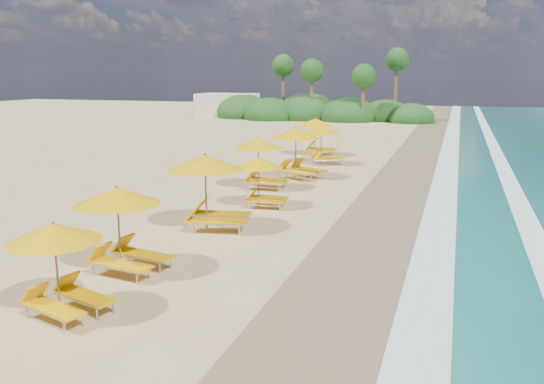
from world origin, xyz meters
TOP-DOWN VIEW (x-y plane):
  - ground at (0.00, 0.00)m, footprint 160.00×160.00m
  - wet_sand at (4.00, 0.00)m, footprint 4.00×160.00m
  - surf_foam at (6.70, 0.00)m, footprint 4.00×160.00m
  - station_2 at (-2.03, -8.36)m, footprint 2.61×2.54m
  - station_3 at (-2.27, -5.56)m, footprint 2.75×2.62m
  - station_4 at (-1.83, -0.97)m, footprint 3.14×3.01m
  - station_5 at (-1.27, 2.62)m, footprint 2.30×2.17m
  - station_6 at (-2.49, 6.05)m, footprint 2.58×2.39m
  - station_7 at (-1.64, 9.16)m, footprint 3.41×3.40m
  - station_8 at (-1.42, 13.87)m, footprint 3.07×3.07m
  - station_9 at (-2.64, 17.30)m, footprint 2.75×2.57m
  - treeline at (-9.94, 45.51)m, footprint 25.80×8.80m
  - beach_building at (-22.00, 48.00)m, footprint 7.00×5.00m

SIDE VIEW (x-z plane):
  - ground at x=0.00m, z-range 0.00..0.00m
  - wet_sand at x=4.00m, z-range 0.00..0.01m
  - surf_foam at x=6.70m, z-range 0.02..0.03m
  - treeline at x=-9.94m, z-range -3.87..5.86m
  - station_5 at x=-1.27m, z-range 0.12..2.13m
  - station_2 at x=-2.03m, z-range 0.13..2.21m
  - station_8 at x=-1.42m, z-range 0.14..2.46m
  - station_3 at x=-2.27m, z-range 0.14..2.47m
  - station_6 at x=-2.49m, z-range 0.14..2.52m
  - station_9 at x=-2.64m, z-range 0.15..2.60m
  - beach_building at x=-22.00m, z-range 0.00..2.80m
  - station_7 at x=-1.64m, z-range 0.16..2.74m
  - station_4 at x=-1.83m, z-range 0.16..2.76m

